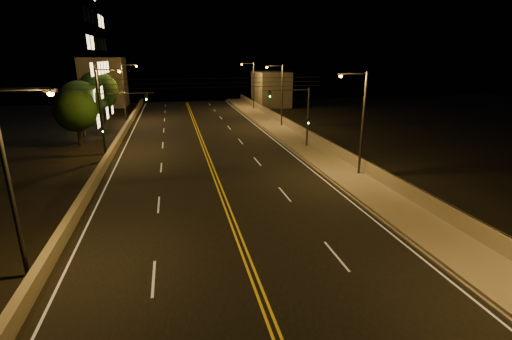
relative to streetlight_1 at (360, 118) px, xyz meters
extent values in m
cube|color=black|center=(-11.51, -2.19, -4.99)|extent=(18.00, 120.00, 0.02)
cube|color=gray|center=(-0.71, -2.19, -4.85)|extent=(3.60, 120.00, 0.30)
cube|color=gray|center=(-2.58, -2.19, -4.93)|extent=(0.14, 120.00, 0.15)
cube|color=gray|center=(0.94, -2.19, -4.20)|extent=(0.30, 120.00, 1.00)
cube|color=gray|center=(-20.96, -2.19, -4.58)|extent=(0.45, 120.00, 0.84)
cube|color=slate|center=(4.99, 46.65, -1.65)|extent=(6.00, 10.00, 6.71)
cube|color=slate|center=(-27.51, 53.02, -0.27)|extent=(8.00, 8.00, 9.46)
cylinder|color=black|center=(0.94, -2.19, -3.67)|extent=(0.06, 120.00, 0.06)
cube|color=silver|center=(-20.11, -2.19, -4.98)|extent=(0.12, 116.00, 0.00)
cube|color=silver|center=(-2.91, -2.19, -4.98)|extent=(0.12, 116.00, 0.00)
cube|color=gold|center=(-11.66, -2.19, -4.98)|extent=(0.12, 116.00, 0.00)
cube|color=gold|center=(-11.36, -2.19, -4.98)|extent=(0.12, 116.00, 0.00)
cube|color=silver|center=(-16.01, -11.69, -4.98)|extent=(0.12, 3.00, 0.00)
cube|color=silver|center=(-16.01, -2.69, -4.98)|extent=(0.12, 3.00, 0.00)
cube|color=silver|center=(-16.01, 6.31, -4.98)|extent=(0.12, 3.00, 0.00)
cube|color=silver|center=(-16.01, 15.31, -4.98)|extent=(0.12, 3.00, 0.00)
cube|color=silver|center=(-16.01, 24.31, -4.98)|extent=(0.12, 3.00, 0.00)
cube|color=silver|center=(-16.01, 33.31, -4.98)|extent=(0.12, 3.00, 0.00)
cube|color=silver|center=(-16.01, 42.31, -4.98)|extent=(0.12, 3.00, 0.00)
cube|color=silver|center=(-16.01, 51.31, -4.98)|extent=(0.12, 3.00, 0.00)
cube|color=silver|center=(-7.01, -11.69, -4.98)|extent=(0.12, 3.00, 0.00)
cube|color=silver|center=(-7.01, -2.69, -4.98)|extent=(0.12, 3.00, 0.00)
cube|color=silver|center=(-7.01, 6.31, -4.98)|extent=(0.12, 3.00, 0.00)
cube|color=silver|center=(-7.01, 15.31, -4.98)|extent=(0.12, 3.00, 0.00)
cube|color=silver|center=(-7.01, 24.31, -4.98)|extent=(0.12, 3.00, 0.00)
cube|color=silver|center=(-7.01, 33.31, -4.98)|extent=(0.12, 3.00, 0.00)
cube|color=silver|center=(-7.01, 42.31, -4.98)|extent=(0.12, 3.00, 0.00)
cube|color=silver|center=(-7.01, 51.31, -4.98)|extent=(0.12, 3.00, 0.00)
cylinder|color=#2D2D33|center=(0.29, 0.00, -0.70)|extent=(0.20, 0.20, 8.61)
cylinder|color=#2D2D33|center=(-0.81, 0.00, 3.45)|extent=(2.20, 0.12, 0.12)
cube|color=#2D2D33|center=(-1.91, 0.00, 3.38)|extent=(0.50, 0.25, 0.14)
sphere|color=#FF9E2D|center=(-1.91, 0.00, 3.28)|extent=(0.28, 0.28, 0.28)
cylinder|color=#2D2D33|center=(0.29, 22.88, -0.70)|extent=(0.20, 0.20, 8.61)
cylinder|color=#2D2D33|center=(-0.81, 22.88, 3.45)|extent=(2.20, 0.12, 0.12)
cube|color=#2D2D33|center=(-1.91, 22.88, 3.38)|extent=(0.50, 0.25, 0.14)
sphere|color=#FF9E2D|center=(-1.91, 22.88, 3.28)|extent=(0.28, 0.28, 0.28)
cylinder|color=#2D2D33|center=(0.29, 41.23, -0.70)|extent=(0.20, 0.20, 8.61)
cylinder|color=#2D2D33|center=(-0.81, 41.23, 3.45)|extent=(2.20, 0.12, 0.12)
cube|color=#2D2D33|center=(-1.91, 41.23, 3.38)|extent=(0.50, 0.25, 0.14)
sphere|color=#FF9E2D|center=(-1.91, 41.23, 3.28)|extent=(0.28, 0.28, 0.28)
cylinder|color=#2D2D33|center=(-21.71, -10.16, -0.70)|extent=(0.20, 0.20, 8.61)
cylinder|color=#2D2D33|center=(-20.61, -10.16, 3.45)|extent=(2.20, 0.12, 0.12)
cube|color=#2D2D33|center=(-19.51, -10.16, 3.38)|extent=(0.50, 0.25, 0.14)
sphere|color=#FF9E2D|center=(-19.51, -10.16, 3.28)|extent=(0.28, 0.28, 0.28)
cylinder|color=#2D2D33|center=(-21.71, 12.55, -0.70)|extent=(0.20, 0.20, 8.61)
cylinder|color=#2D2D33|center=(-20.61, 12.55, 3.45)|extent=(2.20, 0.12, 0.12)
cube|color=#2D2D33|center=(-19.51, 12.55, 3.38)|extent=(0.50, 0.25, 0.14)
sphere|color=#FF9E2D|center=(-19.51, 12.55, 3.28)|extent=(0.28, 0.28, 0.28)
cylinder|color=#2D2D33|center=(-21.71, 32.87, -0.70)|extent=(0.20, 0.20, 8.61)
cylinder|color=#2D2D33|center=(-20.61, 32.87, 3.45)|extent=(2.20, 0.12, 0.12)
cube|color=#2D2D33|center=(-19.51, 32.87, 3.38)|extent=(0.50, 0.25, 0.14)
sphere|color=#FF9E2D|center=(-19.51, 32.87, 3.28)|extent=(0.28, 0.28, 0.28)
cylinder|color=#2D2D33|center=(-0.51, 10.43, -1.73)|extent=(0.18, 0.18, 6.54)
cylinder|color=#2D2D33|center=(-3.01, 10.43, 1.33)|extent=(5.00, 0.10, 0.10)
cube|color=black|center=(-4.76, 10.43, 0.98)|extent=(0.28, 0.18, 0.80)
sphere|color=#19FF4C|center=(-4.76, 10.32, 0.73)|extent=(0.14, 0.14, 0.14)
cube|color=black|center=(-0.51, 10.28, -2.00)|extent=(0.22, 0.14, 0.55)
cylinder|color=#2D2D33|center=(-21.31, 10.43, -1.73)|extent=(0.18, 0.18, 6.54)
cylinder|color=#2D2D33|center=(-18.81, 10.43, 1.33)|extent=(5.00, 0.10, 0.10)
cube|color=black|center=(-17.06, 10.43, 0.98)|extent=(0.28, 0.18, 0.80)
sphere|color=#19FF4C|center=(-17.06, 10.32, 0.73)|extent=(0.14, 0.14, 0.14)
cube|color=black|center=(-21.31, 10.28, -2.00)|extent=(0.22, 0.14, 0.55)
cylinder|color=black|center=(-11.51, 7.31, 2.00)|extent=(22.00, 0.03, 0.03)
cylinder|color=black|center=(-11.51, 7.31, 2.40)|extent=(22.00, 0.03, 0.03)
cylinder|color=black|center=(-11.51, 7.31, 2.80)|extent=(22.00, 0.03, 0.03)
cylinder|color=black|center=(-25.17, 17.49, -3.93)|extent=(0.36, 0.36, 2.15)
sphere|color=black|center=(-25.17, 17.49, -1.12)|extent=(4.55, 4.55, 4.55)
cylinder|color=black|center=(-25.70, 22.42, -3.80)|extent=(0.36, 0.36, 2.41)
sphere|color=black|center=(-25.70, 22.42, -0.64)|extent=(5.10, 5.10, 5.10)
cylinder|color=black|center=(-25.13, 31.97, -3.66)|extent=(0.36, 0.36, 2.68)
sphere|color=black|center=(-25.13, 31.97, -0.16)|extent=(5.67, 5.67, 5.67)
cylinder|color=black|center=(-25.64, 36.14, -3.76)|extent=(0.36, 0.36, 2.49)
sphere|color=black|center=(-25.64, 36.14, -0.50)|extent=(5.26, 5.26, 5.26)
camera|label=1|loc=(-14.66, -27.09, 4.75)|focal=26.00mm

